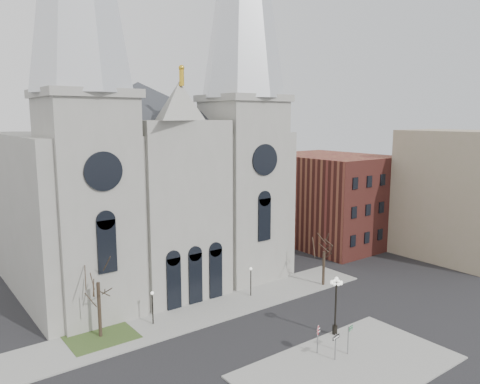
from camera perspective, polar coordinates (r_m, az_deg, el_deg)
ground at (r=42.01m, az=4.82°, el=-19.08°), size 160.00×160.00×0.00m
sidewalk_near at (r=40.87m, az=13.16°, el=-20.05°), size 18.00×10.00×0.14m
sidewalk_far at (r=49.86m, az=-3.90°, el=-14.24°), size 40.00×6.00×0.14m
grass_patch at (r=46.23m, az=-16.62°, el=-16.56°), size 6.00×5.00×0.18m
cathedral at (r=56.11m, az=-10.81°, el=7.60°), size 33.00×26.66×54.00m
bg_building_brick at (r=74.95m, az=10.80°, el=-0.88°), size 14.00×18.00×14.00m
bg_building_tan at (r=72.02m, az=24.67°, el=-0.35°), size 10.00×14.00×18.00m
tree_left at (r=44.16m, az=-16.95°, el=-10.11°), size 3.20×3.20×7.50m
tree_right at (r=56.15m, az=10.22°, el=-6.89°), size 3.20×3.20×6.00m
ped_lamp_left at (r=46.67m, az=-10.62°, el=-13.06°), size 0.32×0.32×3.26m
ped_lamp_right at (r=52.67m, az=1.33°, el=-10.27°), size 0.32×0.32×3.26m
stop_sign at (r=41.44m, az=9.46°, el=-16.61°), size 0.89×0.23×2.50m
globe_lamp at (r=44.32m, az=11.61°, el=-12.58°), size 1.48×1.48×5.47m
one_way_sign at (r=40.79m, az=11.56°, el=-17.54°), size 0.97×0.23×2.24m
street_name_sign at (r=42.01m, az=13.10°, el=-16.91°), size 0.76×0.24×2.43m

